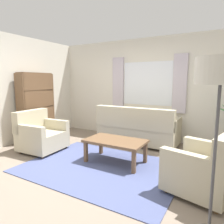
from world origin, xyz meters
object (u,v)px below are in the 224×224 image
coffee_table (115,143)px  bookshelf (38,110)px  couch (137,129)px  standing_lamp (220,82)px  armchair_right (206,169)px  armchair_left (41,135)px

coffee_table → bookshelf: size_ratio=0.64×
couch → standing_lamp: size_ratio=1.10×
armchair_right → coffee_table: size_ratio=0.92×
standing_lamp → bookshelf: bearing=160.0°
couch → armchair_right: size_ratio=1.88×
couch → bookshelf: bookshelf is taller
couch → armchair_right: couch is taller
bookshelf → standing_lamp: bearing=70.0°
armchair_right → bookshelf: 4.11m
couch → coffee_table: size_ratio=1.73×
coffee_table → bookshelf: bearing=171.9°
coffee_table → bookshelf: bookshelf is taller
couch → armchair_right: bearing=136.4°
couch → armchair_right: (1.69, -1.61, -0.01)m
couch → armchair_left: bearing=42.7°
armchair_right → bookshelf: (-4.02, 0.68, 0.44)m
bookshelf → armchair_right: bearing=80.4°
couch → standing_lamp: (1.82, -2.45, 1.14)m
armchair_left → coffee_table: 1.77m
armchair_right → coffee_table: (-1.57, 0.33, 0.03)m
couch → bookshelf: bearing=21.8°
armchair_right → standing_lamp: size_ratio=0.59×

